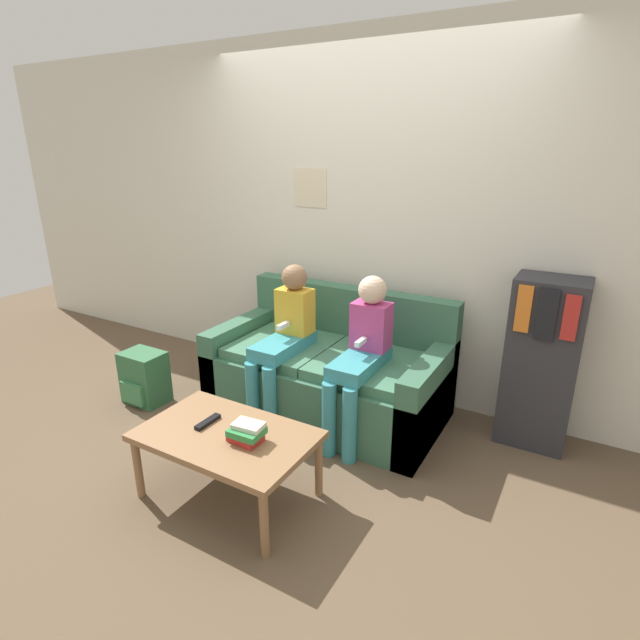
% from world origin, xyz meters
% --- Properties ---
extents(ground_plane, '(10.00, 10.00, 0.00)m').
position_xyz_m(ground_plane, '(0.00, 0.00, 0.00)').
color(ground_plane, brown).
extents(wall_back, '(8.00, 0.06, 2.60)m').
position_xyz_m(wall_back, '(-0.00, 1.07, 1.30)').
color(wall_back, silver).
rests_on(wall_back, ground_plane).
extents(couch, '(1.62, 0.86, 0.85)m').
position_xyz_m(couch, '(0.00, 0.55, 0.29)').
color(couch, '#38664C').
rests_on(couch, ground_plane).
extents(coffee_table, '(0.93, 0.58, 0.40)m').
position_xyz_m(coffee_table, '(-0.02, -0.56, 0.35)').
color(coffee_table, '#8E6642').
rests_on(coffee_table, ground_plane).
extents(person_left, '(0.24, 0.58, 1.07)m').
position_xyz_m(person_left, '(-0.24, 0.34, 0.61)').
color(person_left, teal).
rests_on(person_left, ground_plane).
extents(person_right, '(0.24, 0.58, 1.07)m').
position_xyz_m(person_right, '(0.34, 0.34, 0.61)').
color(person_right, teal).
rests_on(person_right, ground_plane).
extents(tv_remote, '(0.04, 0.17, 0.02)m').
position_xyz_m(tv_remote, '(-0.16, -0.54, 0.41)').
color(tv_remote, black).
rests_on(tv_remote, coffee_table).
extents(book_stack, '(0.18, 0.15, 0.10)m').
position_xyz_m(book_stack, '(0.13, -0.57, 0.45)').
color(book_stack, red).
rests_on(book_stack, coffee_table).
extents(bookshelf, '(0.42, 0.33, 1.10)m').
position_xyz_m(bookshelf, '(1.34, 0.86, 0.55)').
color(bookshelf, '#2D2D33').
rests_on(bookshelf, ground_plane).
extents(backpack, '(0.31, 0.26, 0.39)m').
position_xyz_m(backpack, '(-1.26, -0.04, 0.19)').
color(backpack, '#336B42').
rests_on(backpack, ground_plane).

